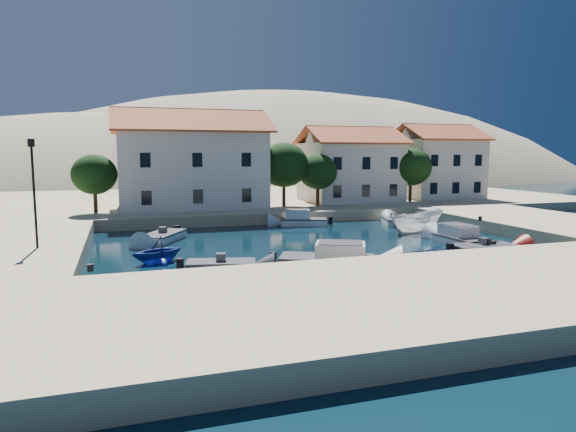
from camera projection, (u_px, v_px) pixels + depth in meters
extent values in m
plane|color=black|center=(375.00, 274.00, 27.52)|extent=(400.00, 400.00, 0.00)
cube|color=tan|center=(442.00, 294.00, 21.80)|extent=(52.00, 12.00, 1.00)
cube|color=tan|center=(537.00, 224.00, 43.23)|extent=(11.00, 20.00, 1.00)
cube|color=tan|center=(16.00, 252.00, 31.01)|extent=(8.00, 20.00, 1.00)
cube|color=tan|center=(246.00, 201.00, 63.91)|extent=(80.00, 36.00, 1.00)
ellipsoid|color=tan|center=(135.00, 257.00, 130.61)|extent=(198.00, 126.00, 72.00)
ellipsoid|color=tan|center=(280.00, 251.00, 164.01)|extent=(220.00, 176.00, 99.00)
cube|color=silver|center=(191.00, 170.00, 51.48)|extent=(14.00, 9.00, 7.50)
pyramid|color=maroon|center=(190.00, 121.00, 50.88)|extent=(14.70, 9.45, 2.20)
cube|color=silver|center=(350.00, 172.00, 58.05)|extent=(10.00, 8.00, 6.50)
pyramid|color=maroon|center=(351.00, 135.00, 57.54)|extent=(10.50, 8.40, 1.80)
cube|color=silver|center=(436.00, 169.00, 62.68)|extent=(9.00, 8.00, 7.00)
pyramid|color=maroon|center=(437.00, 132.00, 62.14)|extent=(9.45, 8.40, 1.80)
cylinder|color=#382314|center=(95.00, 199.00, 46.18)|extent=(0.36, 0.36, 2.50)
ellipsoid|color=black|center=(94.00, 174.00, 45.90)|extent=(4.00, 4.00, 3.60)
cylinder|color=#382314|center=(284.00, 192.00, 52.19)|extent=(0.36, 0.36, 3.00)
ellipsoid|color=black|center=(284.00, 165.00, 51.85)|extent=(5.00, 5.00, 4.50)
cylinder|color=#382314|center=(318.00, 194.00, 52.83)|extent=(0.36, 0.36, 2.50)
ellipsoid|color=black|center=(318.00, 172.00, 52.55)|extent=(4.00, 4.00, 3.60)
cylinder|color=#382314|center=(410.00, 189.00, 57.31)|extent=(0.36, 0.36, 2.75)
ellipsoid|color=black|center=(411.00, 167.00, 57.01)|extent=(4.60, 4.60, 4.14)
cylinder|color=black|center=(34.00, 196.00, 29.16)|extent=(0.14, 0.14, 6.00)
cube|color=black|center=(31.00, 143.00, 28.79)|extent=(0.35, 0.25, 0.45)
cylinder|color=black|center=(90.00, 268.00, 23.71)|extent=(0.36, 0.36, 0.30)
cylinder|color=black|center=(489.00, 242.00, 30.61)|extent=(0.36, 0.36, 0.30)
cylinder|color=black|center=(480.00, 219.00, 41.36)|extent=(0.36, 0.36, 0.30)
cube|color=#39383E|center=(221.00, 268.00, 27.79)|extent=(3.92, 2.44, 0.90)
cube|color=#39383E|center=(221.00, 262.00, 27.75)|extent=(4.01, 2.49, 0.10)
cube|color=#39383E|center=(221.00, 258.00, 27.72)|extent=(0.61, 0.61, 0.50)
cube|color=silver|center=(327.00, 263.00, 29.07)|extent=(5.63, 4.23, 0.90)
cube|color=#39383E|center=(327.00, 257.00, 29.03)|extent=(5.76, 4.32, 0.10)
cube|color=silver|center=(327.00, 251.00, 28.98)|extent=(3.29, 2.88, 0.90)
imported|color=navy|center=(445.00, 260.00, 30.94)|extent=(4.89, 3.71, 0.95)
cube|color=maroon|center=(483.00, 250.00, 32.80)|extent=(4.12, 2.04, 0.90)
cube|color=#39383E|center=(484.00, 245.00, 32.76)|extent=(4.22, 2.08, 0.10)
cube|color=#39383E|center=(484.00, 242.00, 32.73)|extent=(0.53, 0.53, 0.50)
cube|color=silver|center=(463.00, 242.00, 35.63)|extent=(1.98, 4.77, 0.90)
cube|color=#39383E|center=(463.00, 238.00, 35.59)|extent=(2.02, 4.89, 0.10)
cube|color=silver|center=(464.00, 232.00, 35.54)|extent=(1.66, 2.53, 0.90)
imported|color=silver|center=(417.00, 233.00, 41.54)|extent=(5.48, 2.97, 2.01)
cube|color=silver|center=(393.00, 222.00, 46.20)|extent=(2.65, 3.79, 0.90)
cube|color=#39383E|center=(393.00, 218.00, 46.16)|extent=(2.71, 3.88, 0.10)
cube|color=#39383E|center=(394.00, 216.00, 46.14)|extent=(0.63, 0.63, 0.50)
imported|color=navy|center=(158.00, 262.00, 30.32)|extent=(4.13, 3.93, 1.70)
cube|color=silver|center=(163.00, 238.00, 37.59)|extent=(3.75, 4.67, 0.90)
cube|color=#39383E|center=(163.00, 233.00, 37.55)|extent=(3.83, 4.77, 0.10)
cube|color=#39383E|center=(163.00, 230.00, 37.53)|extent=(0.68, 0.68, 0.50)
cube|color=silver|center=(304.00, 223.00, 45.59)|extent=(4.30, 2.83, 0.90)
cube|color=#39383E|center=(304.00, 219.00, 45.55)|extent=(4.40, 2.90, 0.10)
cube|color=silver|center=(304.00, 215.00, 45.50)|extent=(2.44, 2.01, 0.90)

